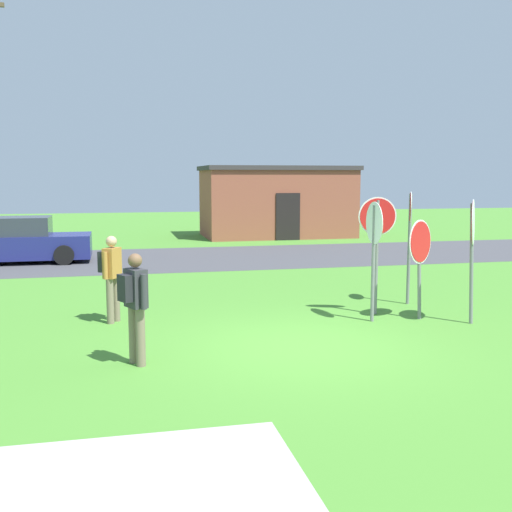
{
  "coord_description": "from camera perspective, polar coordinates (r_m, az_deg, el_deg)",
  "views": [
    {
      "loc": [
        -2.92,
        -9.49,
        2.81
      ],
      "look_at": [
        -0.33,
        1.89,
        1.3
      ],
      "focal_mm": 42.93,
      "sensor_mm": 36.0,
      "label": 1
    }
  ],
  "objects": [
    {
      "name": "person_in_blue",
      "position": [
        9.3,
        -11.23,
        -4.11
      ],
      "size": [
        0.45,
        0.52,
        1.69
      ],
      "color": "#7A6B56",
      "rests_on": "ground"
    },
    {
      "name": "concrete_path",
      "position": [
        6.04,
        -11.32,
        -20.49
      ],
      "size": [
        3.2,
        2.4,
        0.01
      ],
      "primitive_type": "cube",
      "color": "#ADAAA3",
      "rests_on": "ground"
    },
    {
      "name": "ground_plane",
      "position": [
        10.32,
        4.15,
        -8.45
      ],
      "size": [
        80.0,
        80.0,
        0.0
      ],
      "primitive_type": "plane",
      "color": "#47842D"
    },
    {
      "name": "parked_car_on_street",
      "position": [
        21.57,
        -21.01,
        1.25
      ],
      "size": [
        4.31,
        2.03,
        1.51
      ],
      "color": "navy",
      "rests_on": "ground"
    },
    {
      "name": "stop_sign_tallest",
      "position": [
        12.02,
        10.94,
        1.53
      ],
      "size": [
        0.07,
        0.82,
        2.34
      ],
      "color": "slate",
      "rests_on": "ground"
    },
    {
      "name": "building_background",
      "position": [
        29.13,
        1.94,
        5.12
      ],
      "size": [
        7.04,
        4.12,
        3.31
      ],
      "color": "brown",
      "rests_on": "ground"
    },
    {
      "name": "stop_sign_leaning_right",
      "position": [
        13.86,
        14.12,
        2.45
      ],
      "size": [
        0.29,
        0.61,
        2.5
      ],
      "color": "slate",
      "rests_on": "ground"
    },
    {
      "name": "stop_sign_far_back",
      "position": [
        12.67,
        11.21,
        2.01
      ],
      "size": [
        0.77,
        0.15,
        2.41
      ],
      "color": "slate",
      "rests_on": "ground"
    },
    {
      "name": "person_in_teal",
      "position": [
        12.12,
        -13.33,
        -1.5
      ],
      "size": [
        0.46,
        0.5,
        1.69
      ],
      "color": "#7A6B56",
      "rests_on": "ground"
    },
    {
      "name": "stop_sign_rear_right",
      "position": [
        12.33,
        19.52,
        1.58
      ],
      "size": [
        0.53,
        0.74,
        2.39
      ],
      "color": "slate",
      "rests_on": "ground"
    },
    {
      "name": "stop_sign_nearest",
      "position": [
        12.48,
        15.04,
        0.4
      ],
      "size": [
        0.74,
        0.53,
        1.98
      ],
      "color": "slate",
      "rests_on": "ground"
    },
    {
      "name": "street_asphalt",
      "position": [
        21.45,
        -4.92,
        -0.16
      ],
      "size": [
        60.0,
        6.4,
        0.01
      ],
      "primitive_type": "cube",
      "color": "#424247",
      "rests_on": "ground"
    }
  ]
}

